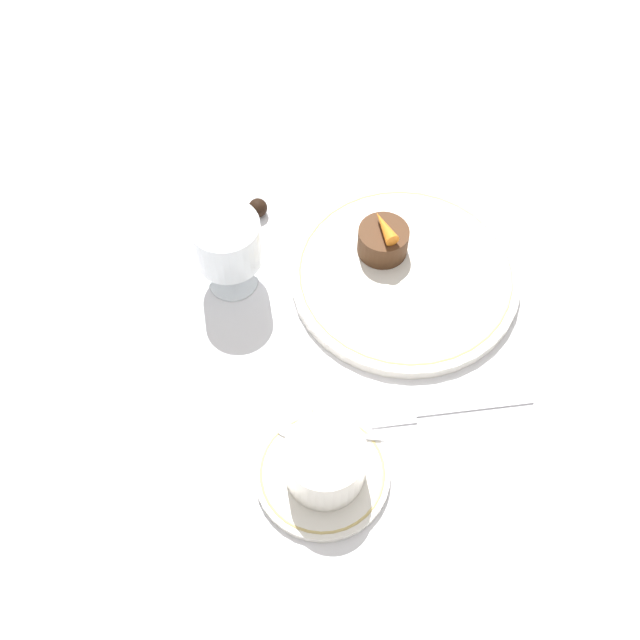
% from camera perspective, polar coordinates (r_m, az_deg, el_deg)
% --- Properties ---
extents(ground_plane, '(3.00, 3.00, 0.00)m').
position_cam_1_polar(ground_plane, '(0.88, 4.17, 0.78)').
color(ground_plane, white).
extents(dinner_plate, '(0.27, 0.27, 0.01)m').
position_cam_1_polar(dinner_plate, '(0.90, 6.48, 3.44)').
color(dinner_plate, white).
rests_on(dinner_plate, ground_plane).
extents(saucer, '(0.14, 0.14, 0.01)m').
position_cam_1_polar(saucer, '(0.78, 0.18, -11.59)').
color(saucer, white).
rests_on(saucer, ground_plane).
extents(coffee_cup, '(0.11, 0.08, 0.06)m').
position_cam_1_polar(coffee_cup, '(0.75, 0.38, -10.69)').
color(coffee_cup, white).
rests_on(coffee_cup, saucer).
extents(spoon, '(0.04, 0.11, 0.00)m').
position_cam_1_polar(spoon, '(0.79, -0.15, -8.61)').
color(spoon, silver).
rests_on(spoon, saucer).
extents(wine_glass, '(0.08, 0.08, 0.11)m').
position_cam_1_polar(wine_glass, '(0.85, -7.07, 5.71)').
color(wine_glass, silver).
rests_on(wine_glass, ground_plane).
extents(fork, '(0.02, 0.18, 0.01)m').
position_cam_1_polar(fork, '(0.82, 8.58, -6.88)').
color(fork, silver).
rests_on(fork, ground_plane).
extents(dessert_cake, '(0.06, 0.06, 0.04)m').
position_cam_1_polar(dessert_cake, '(0.90, 4.82, 6.04)').
color(dessert_cake, '#4C2D19').
rests_on(dessert_cake, dinner_plate).
extents(carrot_garnish, '(0.05, 0.03, 0.02)m').
position_cam_1_polar(carrot_garnish, '(0.88, 4.94, 7.10)').
color(carrot_garnish, orange).
rests_on(carrot_garnish, dessert_cake).
extents(chocolate_truffle, '(0.02, 0.02, 0.02)m').
position_cam_1_polar(chocolate_truffle, '(0.96, -4.76, 8.52)').
color(chocolate_truffle, black).
rests_on(chocolate_truffle, ground_plane).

